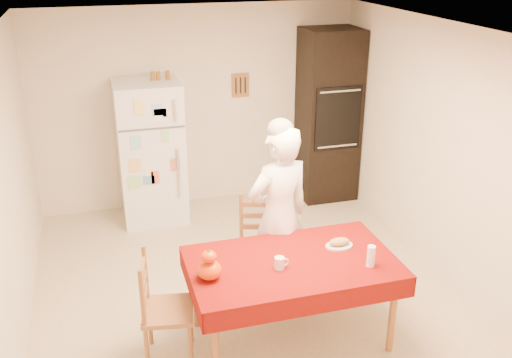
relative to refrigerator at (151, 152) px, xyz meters
name	(u,v)px	position (x,y,z in m)	size (l,w,h in m)	color
floor	(245,290)	(0.65, -1.88, -0.85)	(4.50, 4.50, 0.00)	tan
room_shell	(244,133)	(0.65, -1.88, 0.77)	(4.02, 4.52, 2.51)	beige
refrigerator	(151,152)	(0.00, 0.00, 0.00)	(0.75, 0.74, 1.70)	white
oven_cabinet	(328,116)	(2.28, 0.05, 0.25)	(0.70, 0.62, 2.20)	black
dining_table	(292,268)	(0.83, -2.68, -0.16)	(1.70, 1.00, 0.76)	brown
chair_far	(260,240)	(0.81, -1.83, -0.34)	(0.52, 0.50, 0.95)	brown
chair_left	(159,305)	(-0.26, -2.63, -0.34)	(0.47, 0.48, 0.95)	brown
seated_woman	(279,217)	(0.92, -2.08, 0.02)	(0.63, 0.41, 1.73)	white
coffee_mug	(279,263)	(0.70, -2.76, -0.04)	(0.08, 0.08, 0.10)	white
pumpkin_lower	(209,270)	(0.13, -2.74, -0.02)	(0.19, 0.19, 0.15)	#E85205
pumpkin_upper	(209,257)	(0.13, -2.74, 0.10)	(0.12, 0.12, 0.09)	#D75705
wine_glass	(371,256)	(1.41, -2.92, 0.00)	(0.07, 0.07, 0.18)	white
bread_plate	(339,246)	(1.30, -2.57, -0.08)	(0.24, 0.24, 0.02)	silver
bread_loaf	(339,242)	(1.30, -2.57, -0.04)	(0.18, 0.10, 0.06)	olive
spice_jar_left	(152,76)	(0.09, 0.05, 0.90)	(0.05, 0.05, 0.10)	#8A5B19
spice_jar_mid	(158,76)	(0.15, 0.05, 0.90)	(0.05, 0.05, 0.10)	#9A551C
spice_jar_right	(168,75)	(0.26, 0.05, 0.90)	(0.05, 0.05, 0.10)	brown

